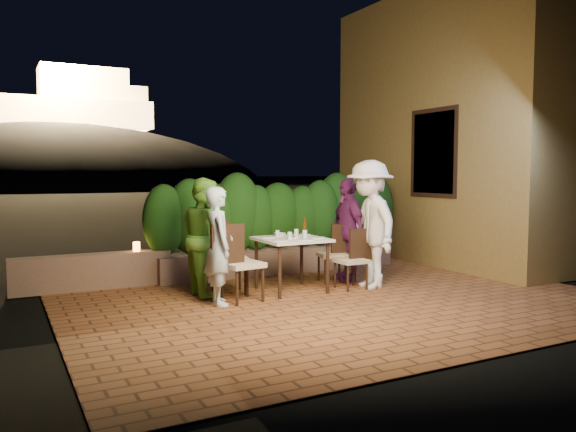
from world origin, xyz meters
TOP-DOWN VIEW (x-y plane):
  - ground at (0.00, 0.00)m, footprint 400.00×400.00m
  - terrace_floor at (0.00, 0.50)m, footprint 7.00×6.00m
  - building_wall at (3.60, 2.00)m, footprint 1.60×5.00m
  - window_pane at (2.82, 1.50)m, footprint 0.08×1.00m
  - window_frame at (2.81, 1.50)m, footprint 0.06×1.15m
  - planter at (0.20, 2.30)m, footprint 4.20×0.55m
  - hedge at (0.20, 2.30)m, footprint 4.00×0.70m
  - parapet at (-2.80, 2.30)m, footprint 2.20×0.30m
  - hill at (2.00, 60.00)m, footprint 52.00×40.00m
  - fortress at (2.00, 60.00)m, footprint 26.00×8.00m
  - dining_table at (-0.34, 0.86)m, footprint 0.90×0.90m
  - plate_nw at (-0.63, 0.64)m, footprint 0.21×0.21m
  - plate_sw at (-0.61, 1.05)m, footprint 0.23×0.23m
  - plate_ne at (-0.04, 0.68)m, footprint 0.23×0.23m
  - plate_se at (-0.03, 1.10)m, footprint 0.23×0.23m
  - plate_centre at (-0.33, 0.87)m, footprint 0.20×0.20m
  - plate_front at (-0.29, 0.56)m, footprint 0.24×0.24m
  - glass_nw at (-0.45, 0.72)m, footprint 0.06×0.06m
  - glass_sw at (-0.47, 1.06)m, footprint 0.06×0.06m
  - glass_ne at (-0.17, 0.79)m, footprint 0.06×0.06m
  - glass_se at (-0.21, 0.97)m, footprint 0.06×0.06m
  - beer_bottle at (-0.11, 0.90)m, footprint 0.05×0.05m
  - bowl at (-0.37, 1.16)m, footprint 0.19×0.19m
  - chair_left_front at (-1.20, 0.60)m, footprint 0.53×0.53m
  - chair_left_back at (-1.17, 1.14)m, footprint 0.55×0.55m
  - chair_right_front at (0.47, 0.59)m, footprint 0.40×0.40m
  - chair_right_back at (0.50, 1.13)m, footprint 0.49×0.49m
  - diner_blue at (-1.53, 0.57)m, footprint 0.43×0.59m
  - diner_green at (-1.49, 1.18)m, footprint 0.63×0.80m
  - diner_white at (0.77, 0.57)m, footprint 0.80×1.25m
  - diner_purple at (0.77, 1.13)m, footprint 0.49×0.97m
  - parapet_lamp at (-2.17, 2.30)m, footprint 0.10×0.10m

SIDE VIEW (x-z plane):
  - hill at x=2.00m, z-range -15.00..7.00m
  - terrace_floor at x=0.00m, z-range -0.15..0.00m
  - ground at x=0.00m, z-range -0.02..-0.02m
  - planter at x=0.20m, z-range 0.00..0.40m
  - parapet at x=-2.80m, z-range 0.00..0.50m
  - dining_table at x=-0.34m, z-range 0.00..0.75m
  - chair_right_front at x=0.47m, z-range 0.00..0.85m
  - chair_right_back at x=0.50m, z-range 0.00..0.88m
  - chair_left_back at x=-1.17m, z-range 0.00..1.01m
  - chair_left_front at x=-1.20m, z-range 0.00..1.01m
  - parapet_lamp at x=-2.17m, z-range 0.50..0.64m
  - diner_blue at x=-1.53m, z-range 0.00..1.49m
  - plate_centre at x=-0.33m, z-range 0.75..0.76m
  - plate_nw at x=-0.63m, z-range 0.75..0.76m
  - plate_se at x=-0.03m, z-range 0.75..0.76m
  - plate_sw at x=-0.61m, z-range 0.75..0.76m
  - plate_ne at x=-0.04m, z-range 0.75..0.76m
  - plate_front at x=-0.29m, z-range 0.75..0.76m
  - bowl at x=-0.37m, z-range 0.75..0.79m
  - diner_purple at x=0.77m, z-range 0.00..1.58m
  - diner_green at x=-1.49m, z-range 0.00..1.60m
  - glass_sw at x=-0.47m, z-range 0.75..0.85m
  - glass_nw at x=-0.45m, z-range 0.75..0.85m
  - glass_se at x=-0.21m, z-range 0.75..0.86m
  - glass_ne at x=-0.17m, z-range 0.75..0.86m
  - beer_bottle at x=-0.11m, z-range 0.75..1.03m
  - diner_white at x=0.77m, z-range 0.00..1.84m
  - hedge at x=0.20m, z-range 0.40..1.50m
  - window_pane at x=2.82m, z-range 1.30..2.70m
  - window_frame at x=2.81m, z-range 1.23..2.77m
  - building_wall at x=3.60m, z-range 0.00..5.00m
  - fortress at x=2.00m, z-range 6.50..14.50m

